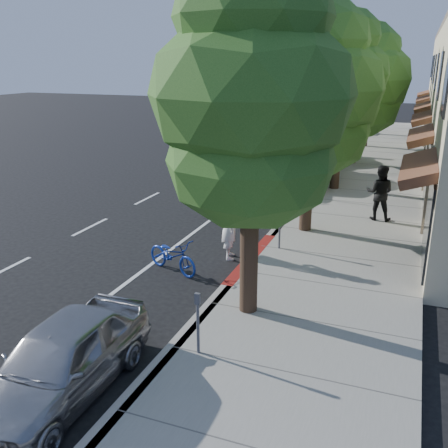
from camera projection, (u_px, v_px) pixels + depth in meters
The scene contains 18 objects.
ground at pixel (240, 276), 13.43m from camera, with size 120.00×120.00×0.00m, color black.
sidewalk at pixel (361, 205), 19.72m from camera, with size 4.60×56.00×0.15m, color gray.
curb at pixel (304, 199), 20.50m from camera, with size 0.30×56.00×0.15m, color #9E998E.
curb_red_segment at pixel (251, 260), 14.30m from camera, with size 0.32×4.00×0.15m, color maroon.
street_tree_0 at pixel (252, 101), 9.86m from camera, with size 4.16×4.16×7.56m.
street_tree_1 at pixel (312, 92), 15.23m from camera, with size 4.43×4.43×7.39m.
street_tree_2 at pixel (342, 77), 20.46m from camera, with size 3.90×3.90×7.59m.
street_tree_3 at pixel (358, 81), 25.90m from camera, with size 5.47×5.47×7.54m.
street_tree_4 at pixel (369, 81), 31.28m from camera, with size 4.15×4.15×6.88m.
street_tree_5 at pixel (378, 69), 36.41m from camera, with size 4.10×4.10×7.68m.
cyclist at pixel (230, 225), 14.35m from camera, with size 0.73×0.48×2.01m, color white.
bicycle at pixel (173, 255), 13.55m from camera, with size 0.63×1.80×0.95m, color #17349F.
silver_suv at pixel (255, 179), 21.02m from camera, with size 2.40×5.20×1.44m, color silver.
dark_sedan at pixel (308, 164), 23.35m from camera, with size 1.81×5.18×1.71m, color black.
white_pickup at pixel (314, 150), 27.49m from camera, with size 2.21×5.43×1.58m, color silver.
dark_suv_far at pixel (331, 123), 38.53m from camera, with size 2.05×5.09×1.73m, color black.
near_car_a at pixel (61, 360), 8.49m from camera, with size 1.60×3.97×1.35m, color #A2A2A6.
pedestrian at pixel (380, 193), 17.36m from camera, with size 0.94×0.73×1.94m, color black.
Camera 1 is at (4.02, -11.65, 5.55)m, focal length 40.00 mm.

